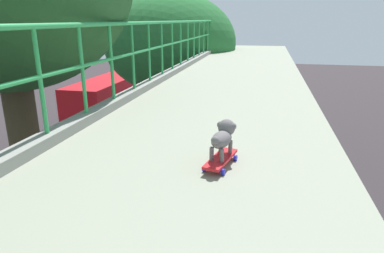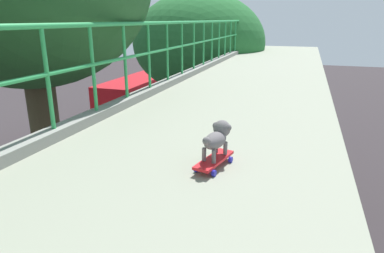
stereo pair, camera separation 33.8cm
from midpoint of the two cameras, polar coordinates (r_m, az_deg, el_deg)
city_bus at (r=23.61m, az=-6.85°, el=4.82°), size 2.55×10.10×3.55m
roadside_tree_far at (r=14.91m, az=1.81°, el=13.58°), size 5.55×5.55×8.24m
toy_skateboard at (r=2.92m, az=7.03°, el=-5.71°), size 0.26×0.51×0.08m
small_dog at (r=2.91m, az=7.62°, el=-1.71°), size 0.22×0.41×0.30m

